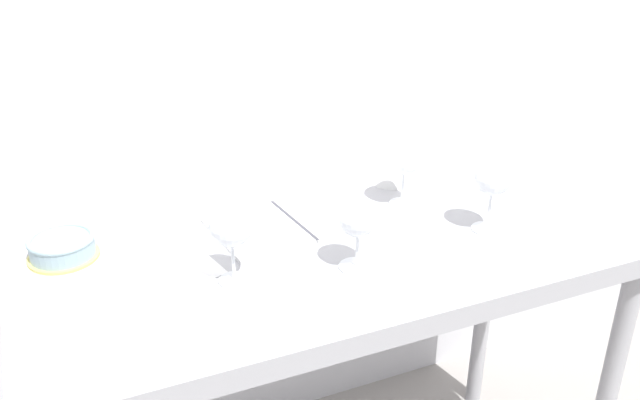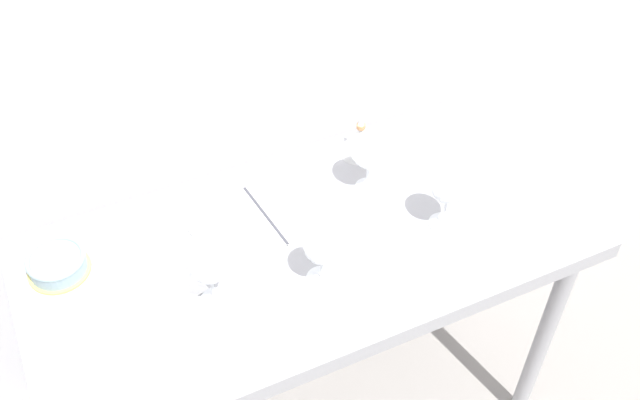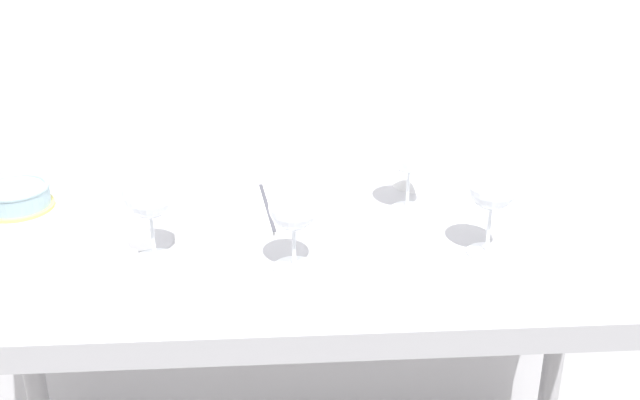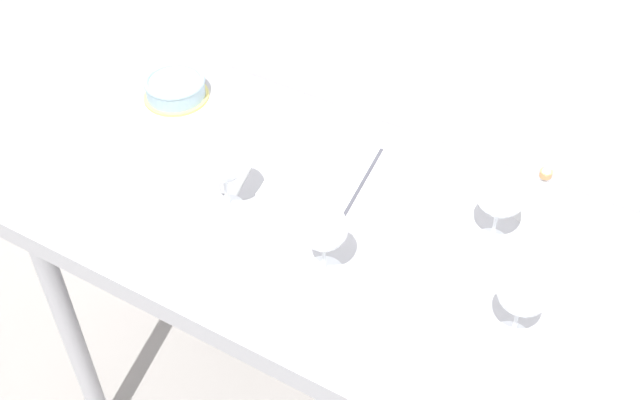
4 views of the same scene
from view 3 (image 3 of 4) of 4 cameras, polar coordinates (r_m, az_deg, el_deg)
steel_counter at (r=1.54m, az=-1.29°, el=-6.22°), size 1.40×0.65×0.90m
wine_glass_near_center at (r=1.34m, az=-1.93°, el=-0.68°), size 0.09×0.09×0.16m
wine_glass_near_right at (r=1.41m, az=12.38°, el=0.81°), size 0.09×0.09×0.18m
wine_glass_far_right at (r=1.57m, az=6.50°, el=3.49°), size 0.09×0.09×0.18m
wine_glass_near_left at (r=1.40m, az=-12.28°, el=0.33°), size 0.09×0.09×0.17m
open_notebook at (r=1.60m, az=-3.84°, el=-0.62°), size 0.40×0.27×0.01m
tasting_sheet_upper at (r=1.68m, az=13.87°, el=-0.13°), size 0.29×0.30×0.00m
tasting_sheet_lower at (r=1.60m, az=-14.97°, el=-1.63°), size 0.21×0.30×0.00m
tasting_bowl at (r=1.72m, az=-21.16°, el=0.30°), size 0.15×0.15×0.05m
decanter_funnel at (r=1.72m, az=7.13°, el=2.56°), size 0.12×0.12×0.14m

